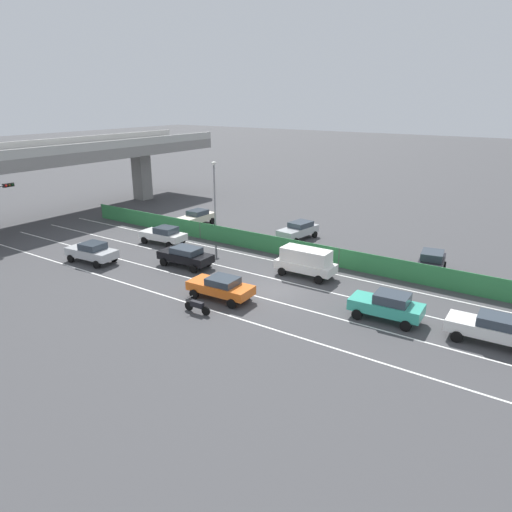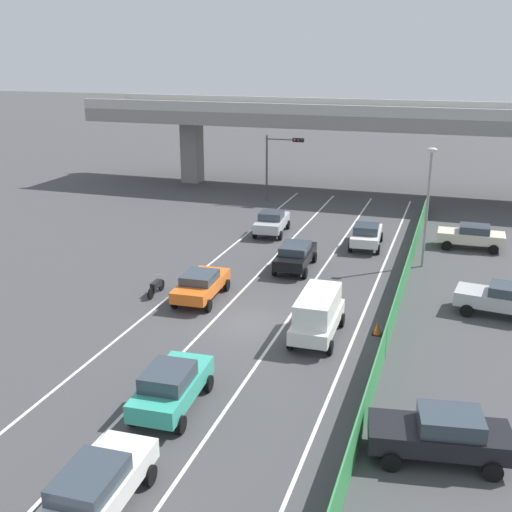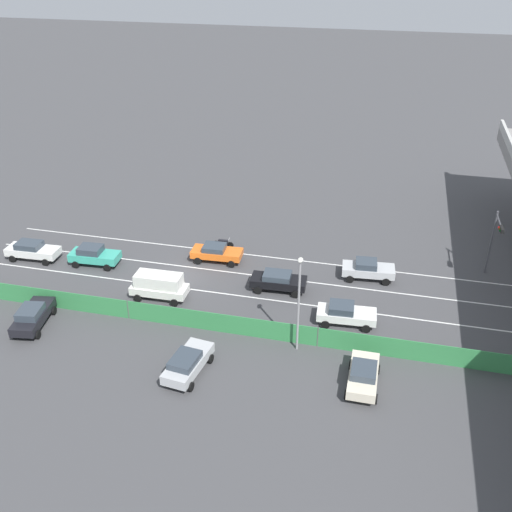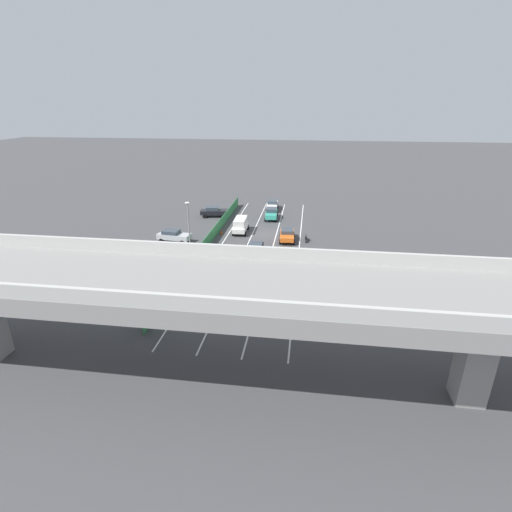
{
  "view_description": "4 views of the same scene",
  "coord_description": "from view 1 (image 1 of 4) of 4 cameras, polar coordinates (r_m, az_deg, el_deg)",
  "views": [
    {
      "loc": [
        -26.17,
        -16.31,
        12.79
      ],
      "look_at": [
        2.15,
        3.08,
        1.29
      ],
      "focal_mm": 33.42,
      "sensor_mm": 36.0,
      "label": 1
    },
    {
      "loc": [
        9.07,
        -26.24,
        12.56
      ],
      "look_at": [
        -2.04,
        7.37,
        0.92
      ],
      "focal_mm": 43.83,
      "sensor_mm": 36.0,
      "label": 2
    },
    {
      "loc": [
        40.19,
        16.39,
        25.59
      ],
      "look_at": [
        -1.67,
        6.14,
        1.91
      ],
      "focal_mm": 41.38,
      "sensor_mm": 36.0,
      "label": 3
    },
    {
      "loc": [
        -5.99,
        52.1,
        17.57
      ],
      "look_at": [
        -0.31,
        10.86,
        0.99
      ],
      "focal_mm": 27.08,
      "sensor_mm": 36.0,
      "label": 4
    }
  ],
  "objects": [
    {
      "name": "ground_plane",
      "position": [
        33.38,
        2.29,
        -4.03
      ],
      "size": [
        300.0,
        300.0,
        0.0
      ],
      "primitive_type": "plane",
      "color": "#424244"
    },
    {
      "name": "lane_line_left_edge",
      "position": [
        32.87,
        -10.73,
        -4.72
      ],
      "size": [
        0.14,
        46.96,
        0.01
      ],
      "primitive_type": "cube",
      "color": "silver",
      "rests_on": "ground"
    },
    {
      "name": "lane_line_mid_left",
      "position": [
        35.16,
        -6.8,
        -2.94
      ],
      "size": [
        0.14,
        46.96,
        0.01
      ],
      "primitive_type": "cube",
      "color": "silver",
      "rests_on": "ground"
    },
    {
      "name": "lane_line_mid_right",
      "position": [
        37.63,
        -3.39,
        -1.38
      ],
      "size": [
        0.14,
        46.96,
        0.01
      ],
      "primitive_type": "cube",
      "color": "silver",
      "rests_on": "ground"
    },
    {
      "name": "lane_line_right_edge",
      "position": [
        40.23,
        -0.41,
        -0.01
      ],
      "size": [
        0.14,
        46.96,
        0.01
      ],
      "primitive_type": "cube",
      "color": "silver",
      "rests_on": "ground"
    },
    {
      "name": "elevated_overpass",
      "position": [
        54.4,
        -26.87,
        9.96
      ],
      "size": [
        51.74,
        8.11,
        8.23
      ],
      "color": "gray",
      "rests_on": "ground"
    },
    {
      "name": "green_fence",
      "position": [
        41.26,
        0.86,
        1.59
      ],
      "size": [
        0.1,
        43.06,
        1.56
      ],
      "color": "#338447",
      "rests_on": "ground"
    },
    {
      "name": "car_sedan_white",
      "position": [
        44.2,
        -11.0,
        2.55
      ],
      "size": [
        2.25,
        4.45,
        1.62
      ],
      "color": "white",
      "rests_on": "ground"
    },
    {
      "name": "car_sedan_silver",
      "position": [
        40.71,
        -19.05,
        0.5
      ],
      "size": [
        2.35,
        4.47,
        1.66
      ],
      "color": "#B7BABC",
      "rests_on": "ground"
    },
    {
      "name": "car_taxi_teal",
      "position": [
        29.71,
        15.45,
        -5.69
      ],
      "size": [
        2.2,
        4.38,
        1.74
      ],
      "color": "teal",
      "rests_on": "ground"
    },
    {
      "name": "car_taxi_orange",
      "position": [
        31.65,
        -4.22,
        -3.68
      ],
      "size": [
        2.24,
        4.53,
        1.53
      ],
      "color": "orange",
      "rests_on": "ground"
    },
    {
      "name": "car_sedan_black",
      "position": [
        38.0,
        -8.42,
        0.07
      ],
      "size": [
        2.19,
        4.55,
        1.57
      ],
      "color": "black",
      "rests_on": "ground"
    },
    {
      "name": "car_van_white",
      "position": [
        35.58,
        5.98,
        -0.57
      ],
      "size": [
        2.07,
        4.51,
        2.14
      ],
      "color": "silver",
      "rests_on": "ground"
    },
    {
      "name": "car_hatchback_white",
      "position": [
        29.03,
        26.57,
        -7.73
      ],
      "size": [
        2.12,
        4.73,
        1.64
      ],
      "color": "silver",
      "rests_on": "ground"
    },
    {
      "name": "motorcycle",
      "position": [
        29.92,
        -7.07,
        -5.97
      ],
      "size": [
        0.6,
        1.95,
        0.93
      ],
      "color": "black",
      "rests_on": "ground"
    },
    {
      "name": "parked_sedan_dark",
      "position": [
        38.32,
        20.24,
        -0.7
      ],
      "size": [
        4.72,
        2.56,
        1.7
      ],
      "color": "black",
      "rests_on": "ground"
    },
    {
      "name": "parked_wagon_silver",
      "position": [
        44.99,
        5.1,
        3.14
      ],
      "size": [
        4.6,
        2.45,
        1.63
      ],
      "color": "#B2B5B7",
      "rests_on": "ground"
    },
    {
      "name": "parked_sedan_cream",
      "position": [
        50.13,
        -7.1,
        4.65
      ],
      "size": [
        4.28,
        2.03,
        1.61
      ],
      "color": "beige",
      "rests_on": "ground"
    },
    {
      "name": "street_lamp",
      "position": [
        44.27,
        -4.98,
        7.52
      ],
      "size": [
        0.6,
        0.36,
        7.26
      ],
      "color": "gray",
      "rests_on": "ground"
    },
    {
      "name": "traffic_cone",
      "position": [
        38.55,
        6.29,
        -0.5
      ],
      "size": [
        0.47,
        0.47,
        0.65
      ],
      "color": "orange",
      "rests_on": "ground"
    }
  ]
}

